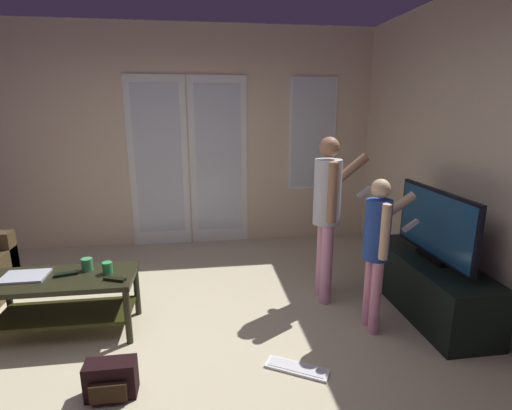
{
  "coord_description": "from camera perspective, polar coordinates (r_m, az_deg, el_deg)",
  "views": [
    {
      "loc": [
        0.35,
        -2.41,
        1.76
      ],
      "look_at": [
        0.77,
        0.53,
        1.01
      ],
      "focal_mm": 27.06,
      "sensor_mm": 36.0,
      "label": 1
    }
  ],
  "objects": [
    {
      "name": "cup_by_laptop",
      "position": [
        3.3,
        -21.11,
        -8.66
      ],
      "size": [
        0.08,
        0.08,
        0.09
      ],
      "primitive_type": "cylinder",
      "color": "#2E9049",
      "rests_on": "coffee_table"
    },
    {
      "name": "tv_stand",
      "position": [
        3.78,
        24.15,
        -10.78
      ],
      "size": [
        0.49,
        1.36,
        0.49
      ],
      "color": "black",
      "rests_on": "ground_plane"
    },
    {
      "name": "flat_screen_tv",
      "position": [
        3.59,
        24.99,
        -2.69
      ],
      "size": [
        0.08,
        1.05,
        0.61
      ],
      "color": "black",
      "rests_on": "tv_stand"
    },
    {
      "name": "backpack",
      "position": [
        2.79,
        -20.65,
        -23.03
      ],
      "size": [
        0.31,
        0.18,
        0.24
      ],
      "color": "black",
      "rests_on": "ground_plane"
    },
    {
      "name": "cup_near_edge",
      "position": [
        3.42,
        -23.69,
        -8.04
      ],
      "size": [
        0.09,
        0.09,
        0.1
      ],
      "primitive_type": "cylinder",
      "color": "#388C51",
      "rests_on": "coffee_table"
    },
    {
      "name": "loose_keyboard",
      "position": [
        2.91,
        6.08,
        -22.88
      ],
      "size": [
        0.45,
        0.33,
        0.02
      ],
      "color": "white",
      "rests_on": "ground_plane"
    },
    {
      "name": "dvd_remote_slim",
      "position": [
        3.41,
        -26.28,
        -9.15
      ],
      "size": [
        0.18,
        0.1,
        0.02
      ],
      "primitive_type": "cube",
      "rotation": [
        0.0,
        0.0,
        0.28
      ],
      "color": "black",
      "rests_on": "coffee_table"
    },
    {
      "name": "coffee_table",
      "position": [
        3.45,
        -26.54,
        -11.49
      ],
      "size": [
        1.1,
        0.51,
        0.48
      ],
      "color": "black",
      "rests_on": "ground_plane"
    },
    {
      "name": "ground_plane",
      "position": [
        3.01,
        -14.21,
        -22.32
      ],
      "size": [
        5.27,
        5.32,
        0.02
      ],
      "primitive_type": "cube",
      "color": "#BCB08F"
    },
    {
      "name": "person_adult",
      "position": [
        3.5,
        10.6,
        -0.06
      ],
      "size": [
        0.59,
        0.41,
        1.52
      ],
      "color": "pink",
      "rests_on": "ground_plane"
    },
    {
      "name": "wall_back_with_doors",
      "position": [
        5.06,
        -11.43,
        9.27
      ],
      "size": [
        5.27,
        0.09,
        2.78
      ],
      "color": "beige",
      "rests_on": "ground_plane"
    },
    {
      "name": "person_child",
      "position": [
        3.15,
        17.56,
        -5.24
      ],
      "size": [
        0.51,
        0.34,
        1.25
      ],
      "color": "pink",
      "rests_on": "ground_plane"
    },
    {
      "name": "laptop_closed",
      "position": [
        3.52,
        -31.01,
        -9.04
      ],
      "size": [
        0.33,
        0.24,
        0.02
      ],
      "primitive_type": "cube",
      "rotation": [
        0.0,
        0.0,
        0.01
      ],
      "color": "#ADB5C0",
      "rests_on": "coffee_table"
    },
    {
      "name": "tv_remote_black",
      "position": [
        3.17,
        -20.15,
        -10.23
      ],
      "size": [
        0.18,
        0.11,
        0.02
      ],
      "primitive_type": "cube",
      "rotation": [
        0.0,
        0.0,
        -0.38
      ],
      "color": "black",
      "rests_on": "coffee_table"
    }
  ]
}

